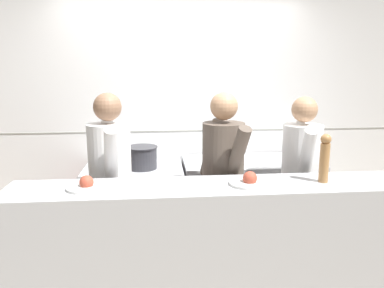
# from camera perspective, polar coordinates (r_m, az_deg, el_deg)

# --- Properties ---
(wall_back_tiled) EXTENTS (8.00, 0.06, 2.60)m
(wall_back_tiled) POSITION_cam_1_polar(r_m,az_deg,el_deg) (3.94, -1.86, 4.22)
(wall_back_tiled) COLOR white
(wall_back_tiled) RESTS_ON ground_plane
(oven_range) EXTENTS (0.94, 0.71, 0.86)m
(oven_range) POSITION_cam_1_polar(r_m,az_deg,el_deg) (3.77, -8.71, -9.92)
(oven_range) COLOR maroon
(oven_range) RESTS_ON ground_plane
(prep_counter) EXTENTS (1.32, 0.65, 0.91)m
(prep_counter) POSITION_cam_1_polar(r_m,az_deg,el_deg) (3.86, 8.77, -9.08)
(prep_counter) COLOR #B7BABF
(prep_counter) RESTS_ON ground_plane
(pass_counter) EXTENTS (2.88, 0.45, 1.04)m
(pass_counter) POSITION_cam_1_polar(r_m,az_deg,el_deg) (2.73, 4.79, -16.72)
(pass_counter) COLOR #B7BABF
(pass_counter) RESTS_ON ground_plane
(stock_pot) EXTENTS (0.30, 0.30, 0.21)m
(stock_pot) POSITION_cam_1_polar(r_m,az_deg,el_deg) (3.57, -7.63, -1.96)
(stock_pot) COLOR #2D2D33
(stock_pot) RESTS_ON oven_range
(mixing_bowl_steel) EXTENTS (0.23, 0.23, 0.10)m
(mixing_bowl_steel) POSITION_cam_1_polar(r_m,az_deg,el_deg) (3.70, 5.44, -1.74)
(mixing_bowl_steel) COLOR #B7BABF
(mixing_bowl_steel) RESTS_ON prep_counter
(chefs_knife) EXTENTS (0.36, 0.05, 0.02)m
(chefs_knife) POSITION_cam_1_polar(r_m,az_deg,el_deg) (3.56, 6.53, -2.99)
(chefs_knife) COLOR #B7BABF
(chefs_knife) RESTS_ON prep_counter
(plated_dish_main) EXTENTS (0.26, 0.26, 0.09)m
(plated_dish_main) POSITION_cam_1_polar(r_m,az_deg,el_deg) (2.52, -15.75, -6.07)
(plated_dish_main) COLOR white
(plated_dish_main) RESTS_ON pass_counter
(plated_dish_appetiser) EXTENTS (0.28, 0.28, 0.10)m
(plated_dish_appetiser) POSITION_cam_1_polar(r_m,az_deg,el_deg) (2.54, 8.80, -5.64)
(plated_dish_appetiser) COLOR white
(plated_dish_appetiser) RESTS_ON pass_counter
(pepper_mill) EXTENTS (0.07, 0.07, 0.33)m
(pepper_mill) POSITION_cam_1_polar(r_m,az_deg,el_deg) (2.68, 19.56, -1.90)
(pepper_mill) COLOR #AD7A47
(pepper_mill) RESTS_ON pass_counter
(chef_head_cook) EXTENTS (0.39, 0.71, 1.62)m
(chef_head_cook) POSITION_cam_1_polar(r_m,az_deg,el_deg) (3.03, -12.25, -6.06)
(chef_head_cook) COLOR black
(chef_head_cook) RESTS_ON ground_plane
(chef_sous) EXTENTS (0.42, 0.70, 1.62)m
(chef_sous) POSITION_cam_1_polar(r_m,az_deg,el_deg) (3.01, 4.70, -5.91)
(chef_sous) COLOR black
(chef_sous) RESTS_ON ground_plane
(chef_line) EXTENTS (0.38, 0.69, 1.58)m
(chef_line) POSITION_cam_1_polar(r_m,az_deg,el_deg) (3.27, 16.17, -5.36)
(chef_line) COLOR black
(chef_line) RESTS_ON ground_plane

